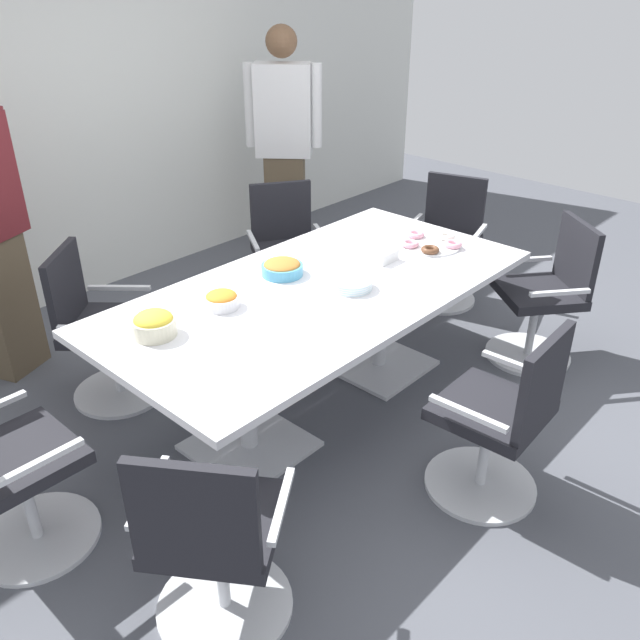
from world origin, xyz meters
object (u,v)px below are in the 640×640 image
at_px(office_chair_2, 6,475).
at_px(office_chair_4, 500,424).
at_px(donut_platter, 431,243).
at_px(office_chair_5, 545,300).
at_px(office_chair_6, 445,248).
at_px(snack_bowl_chips_orange, 222,299).
at_px(office_chair_1, 102,334).
at_px(napkin_pile, 380,255).
at_px(office_chair_3, 214,544).
at_px(person_standing_1, 284,144).
at_px(snack_bowl_chips_yellow, 154,324).
at_px(conference_table, 320,308).
at_px(office_chair_0, 287,257).
at_px(plate_stack, 351,284).
at_px(snack_bowl_pretzels, 282,267).

bearing_deg(office_chair_2, office_chair_4, 51.83).
bearing_deg(donut_platter, office_chair_5, -51.45).
height_order(office_chair_6, snack_bowl_chips_orange, office_chair_6).
bearing_deg(office_chair_1, snack_bowl_chips_orange, 67.45).
xyz_separation_m(donut_platter, napkin_pile, (-0.38, 0.09, 0.01)).
xyz_separation_m(office_chair_1, office_chair_3, (-0.55, -1.68, 0.00)).
xyz_separation_m(person_standing_1, snack_bowl_chips_yellow, (-2.30, -1.48, -0.18)).
distance_m(snack_bowl_chips_orange, napkin_pile, 1.03).
distance_m(conference_table, snack_bowl_chips_yellow, 0.94).
height_order(conference_table, office_chair_1, office_chair_1).
distance_m(office_chair_0, plate_stack, 1.35).
bearing_deg(snack_bowl_chips_yellow, person_standing_1, 32.75).
xyz_separation_m(office_chair_6, snack_bowl_pretzels, (-1.68, -0.00, 0.39)).
xyz_separation_m(office_chair_0, snack_bowl_chips_orange, (-1.23, -0.79, 0.39)).
bearing_deg(snack_bowl_chips_yellow, office_chair_5, -21.68).
distance_m(office_chair_0, office_chair_4, 2.22).
relative_size(conference_table, office_chair_1, 2.64).
distance_m(person_standing_1, snack_bowl_pretzels, 2.03).
bearing_deg(conference_table, office_chair_0, 53.92).
xyz_separation_m(office_chair_0, office_chair_1, (-1.50, -0.02, 0.00)).
bearing_deg(office_chair_2, plate_stack, 78.50).
bearing_deg(napkin_pile, office_chair_2, 173.86).
xyz_separation_m(office_chair_1, office_chair_4, (0.79, -2.08, 0.00)).
relative_size(snack_bowl_pretzels, snack_bowl_chips_yellow, 1.13).
bearing_deg(plate_stack, snack_bowl_chips_yellow, 160.69).
distance_m(office_chair_3, snack_bowl_pretzels, 1.66).
xyz_separation_m(office_chair_6, snack_bowl_chips_yellow, (-2.55, -0.05, 0.40)).
bearing_deg(snack_bowl_pretzels, office_chair_0, 44.45).
bearing_deg(office_chair_0, office_chair_2, 50.09).
bearing_deg(office_chair_4, snack_bowl_chips_yellow, 122.12).
bearing_deg(snack_bowl_chips_orange, conference_table, -22.01).
bearing_deg(office_chair_3, office_chair_5, 55.69).
height_order(office_chair_3, snack_bowl_pretzels, office_chair_3).
distance_m(office_chair_2, office_chair_4, 2.15).
xyz_separation_m(snack_bowl_chips_orange, napkin_pile, (1.00, -0.22, -0.01)).
xyz_separation_m(office_chair_0, napkin_pile, (-0.23, -1.01, 0.38)).
distance_m(office_chair_6, snack_bowl_pretzels, 1.72).
bearing_deg(office_chair_3, donut_platter, 70.44).
xyz_separation_m(office_chair_3, snack_bowl_pretzels, (1.30, 0.95, 0.39)).
height_order(office_chair_3, office_chair_5, same).
bearing_deg(office_chair_0, office_chair_5, 142.37).
relative_size(conference_table, donut_platter, 6.41).
bearing_deg(snack_bowl_chips_yellow, snack_bowl_chips_orange, -1.23).
bearing_deg(snack_bowl_pretzels, office_chair_2, -178.66).
relative_size(office_chair_1, person_standing_1, 0.49).
xyz_separation_m(plate_stack, napkin_pile, (0.40, 0.12, 0.01)).
relative_size(snack_bowl_pretzels, donut_platter, 0.61).
distance_m(office_chair_4, donut_platter, 1.37).
height_order(office_chair_0, office_chair_3, same).
bearing_deg(office_chair_5, office_chair_0, 59.02).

